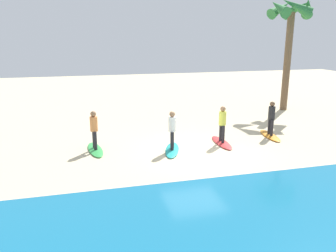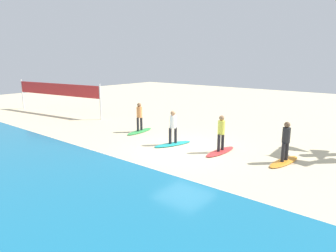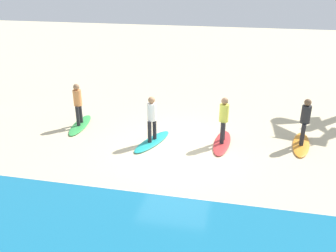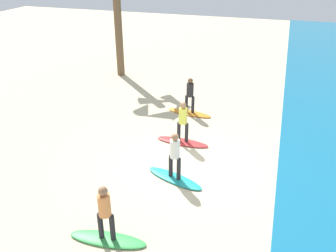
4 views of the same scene
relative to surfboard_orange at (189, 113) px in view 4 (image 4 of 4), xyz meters
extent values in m
plane|color=beige|center=(4.26, 1.10, -0.04)|extent=(60.00, 60.00, 0.00)
ellipsoid|color=orange|center=(0.00, 0.00, 0.00)|extent=(0.87, 2.16, 0.09)
cylinder|color=#232328|center=(0.02, 0.16, 0.43)|extent=(0.14, 0.14, 0.78)
cylinder|color=#232328|center=(-0.02, -0.16, 0.43)|extent=(0.14, 0.14, 0.78)
cylinder|color=#262628|center=(0.00, 0.00, 1.14)|extent=(0.32, 0.32, 0.62)
sphere|color=brown|center=(0.00, 0.00, 1.56)|extent=(0.24, 0.24, 0.24)
ellipsoid|color=red|center=(2.73, 0.44, 0.00)|extent=(0.67, 2.13, 0.09)
cylinder|color=#232328|center=(2.74, 0.60, 0.43)|extent=(0.14, 0.14, 0.78)
cylinder|color=#232328|center=(2.72, 0.28, 0.43)|extent=(0.14, 0.14, 0.78)
cylinder|color=#E0E04C|center=(2.73, 0.44, 1.14)|extent=(0.32, 0.32, 0.62)
sphere|color=#9E704C|center=(2.73, 0.44, 1.56)|extent=(0.24, 0.24, 0.24)
ellipsoid|color=teal|center=(5.19, 0.86, 0.00)|extent=(1.20, 2.17, 0.09)
cylinder|color=#232328|center=(5.24, 1.01, 0.43)|extent=(0.14, 0.14, 0.78)
cylinder|color=#232328|center=(5.13, 0.71, 0.43)|extent=(0.14, 0.14, 0.78)
cylinder|color=white|center=(5.19, 0.86, 1.14)|extent=(0.32, 0.32, 0.62)
sphere|color=#9E704C|center=(5.19, 0.86, 1.56)|extent=(0.24, 0.24, 0.24)
ellipsoid|color=green|center=(8.36, -0.01, 0.00)|extent=(0.77, 2.15, 0.09)
cylinder|color=#232328|center=(8.34, 0.15, 0.43)|extent=(0.14, 0.14, 0.78)
cylinder|color=#232328|center=(8.38, -0.17, 0.43)|extent=(0.14, 0.14, 0.78)
cylinder|color=#E58C4C|center=(8.36, -0.01, 1.14)|extent=(0.32, 0.32, 0.62)
sphere|color=#9E704C|center=(8.36, -0.01, 1.56)|extent=(0.24, 0.24, 0.24)
cylinder|color=brown|center=(-4.19, -5.37, 3.05)|extent=(0.44, 0.44, 6.18)
camera|label=1|loc=(8.87, 14.20, 4.72)|focal=36.57mm
camera|label=2|loc=(-3.75, 12.10, 4.16)|focal=32.00mm
camera|label=3|loc=(2.20, 12.14, 5.62)|focal=38.61mm
camera|label=4|loc=(14.51, 3.65, 6.87)|focal=37.95mm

